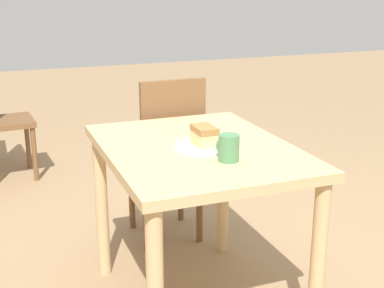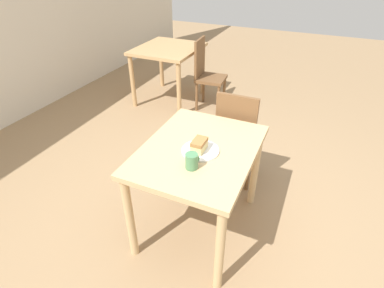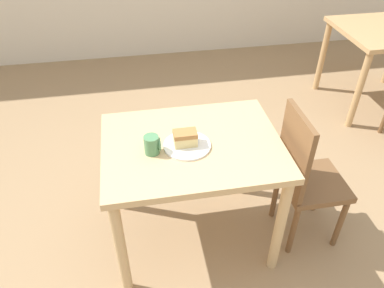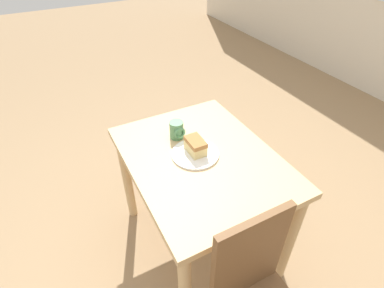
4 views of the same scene
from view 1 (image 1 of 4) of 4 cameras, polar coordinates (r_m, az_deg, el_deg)
name	(u,v)px [view 1 (image 1 of 4)]	position (r m, az deg, el deg)	size (l,w,h in m)	color
ground_plane	(214,284)	(2.71, 2.32, -14.65)	(14.00, 14.00, 0.00)	#997A56
dining_table_near	(197,173)	(2.25, 0.53, -3.11)	(0.98, 0.75, 0.76)	tan
chair_near_window	(168,157)	(2.92, -2.60, -1.37)	(0.37, 0.37, 0.94)	brown
plate	(205,146)	(2.19, 1.37, -0.21)	(0.26, 0.26, 0.01)	white
cake_slice	(204,136)	(2.17, 1.33, 0.88)	(0.12, 0.08, 0.08)	#E0C67F
coffee_mug	(228,148)	(2.02, 3.91, -0.38)	(0.09, 0.08, 0.10)	#4C8456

